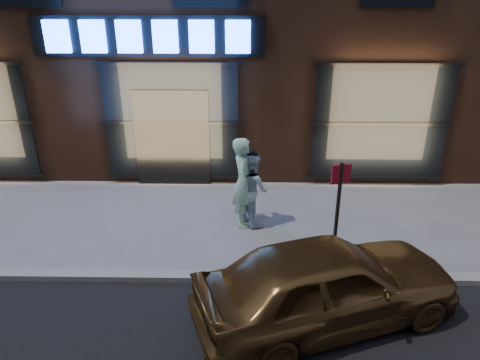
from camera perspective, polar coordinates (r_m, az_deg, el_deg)
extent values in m
plane|color=slate|center=(8.68, -11.61, -11.69)|extent=(90.00, 90.00, 0.00)
cube|color=gray|center=(8.64, -11.64, -11.38)|extent=(60.00, 0.25, 0.12)
cube|color=black|center=(11.02, -11.17, 16.83)|extent=(5.20, 0.06, 0.90)
cube|color=black|center=(11.51, -8.24, 5.02)|extent=(1.80, 0.10, 2.40)
cube|color=#FFBF72|center=(11.43, -8.32, 7.00)|extent=(3.00, 0.04, 2.60)
cube|color=black|center=(11.40, -8.35, 6.94)|extent=(3.20, 0.06, 2.80)
cube|color=#FFBF72|center=(11.73, 16.75, 6.65)|extent=(3.00, 0.04, 2.60)
cube|color=black|center=(11.69, 16.79, 6.59)|extent=(3.20, 0.06, 2.80)
cube|color=#2659FF|center=(11.53, -21.40, 15.99)|extent=(0.55, 0.12, 0.70)
cube|color=#2659FF|center=(11.26, -17.47, 16.35)|extent=(0.55, 0.12, 0.70)
cube|color=#2659FF|center=(11.04, -13.36, 16.65)|extent=(0.55, 0.12, 0.70)
cube|color=#2659FF|center=(10.88, -9.09, 16.87)|extent=(0.55, 0.12, 0.70)
cube|color=#2659FF|center=(10.78, -4.70, 17.01)|extent=(0.55, 0.12, 0.70)
cube|color=#2659FF|center=(10.73, -0.25, 17.05)|extent=(0.55, 0.12, 0.70)
imported|color=#A8DDB0|center=(9.66, 0.44, -0.27)|extent=(0.48, 0.72, 1.95)
imported|color=silver|center=(9.80, 1.45, -1.05)|extent=(0.91, 0.97, 1.59)
imported|color=brown|center=(7.38, 10.60, -12.27)|extent=(4.42, 2.94, 1.40)
cylinder|color=#262628|center=(8.27, 11.67, -4.81)|extent=(0.07, 0.07, 2.14)
cube|color=#AF1424|center=(7.88, 12.23, 0.72)|extent=(0.33, 0.12, 0.34)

